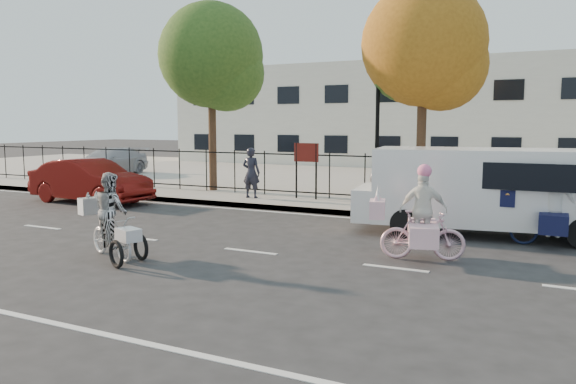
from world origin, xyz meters
The scene contains 20 objects.
ground centered at (0.00, 0.00, 0.00)m, with size 120.00×120.00×0.00m, color #333334.
road_markings centered at (0.00, 0.00, 0.01)m, with size 60.00×9.52×0.01m, color silver, non-canonical shape.
curb centered at (0.00, 5.05, 0.07)m, with size 60.00×0.10×0.15m, color #A8A399.
sidewalk centered at (0.00, 6.10, 0.07)m, with size 60.00×2.20×0.15m, color #A8A399.
parking_lot centered at (0.00, 15.00, 0.07)m, with size 60.00×15.60×0.15m, color #A8A399.
iron_fence centered at (0.00, 7.20, 0.90)m, with size 58.00×0.06×1.50m, color black, non-canonical shape.
building centered at (0.00, 25.00, 3.00)m, with size 34.00×10.00×6.00m, color silver.
lamppost centered at (0.50, 6.80, 3.11)m, with size 0.36×0.36×4.33m.
street_sign centered at (-1.85, 6.80, 1.42)m, with size 0.85×0.06×1.80m.
zebra_trike centered at (-2.13, -1.63, 0.64)m, with size 1.92×1.30×1.66m.
unicorn_bike centered at (3.25, 0.85, 0.68)m, with size 1.86×1.33×1.83m.
bull_bike centered at (5.45, 3.20, 0.72)m, with size 1.92×1.31×1.80m.
white_van centered at (4.02, 3.84, 1.11)m, with size 5.87×2.62×2.00m.
red_sedan centered at (-8.22, 3.80, 0.71)m, with size 1.51×4.32×1.42m, color #5D0D0A.
pedestrian centered at (-3.55, 6.19, 0.98)m, with size 0.60×0.40×1.66m, color black.
lot_car_a centered at (-13.71, 10.32, 0.78)m, with size 1.78×4.37×1.27m, color #A7A8AF.
lot_car_c centered at (1.31, 9.67, 0.87)m, with size 1.53×4.38×1.44m, color #54555D.
lot_car_d centered at (2.71, 11.49, 0.74)m, with size 1.39×3.44×1.17m, color #ACADB4.
tree_west centered at (-5.76, 7.54, 4.81)m, with size 3.75×3.75×6.87m.
tree_mid centered at (1.86, 7.36, 4.71)m, with size 3.68×3.67×6.74m.
Camera 1 is at (5.61, -9.64, 2.59)m, focal length 35.00 mm.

